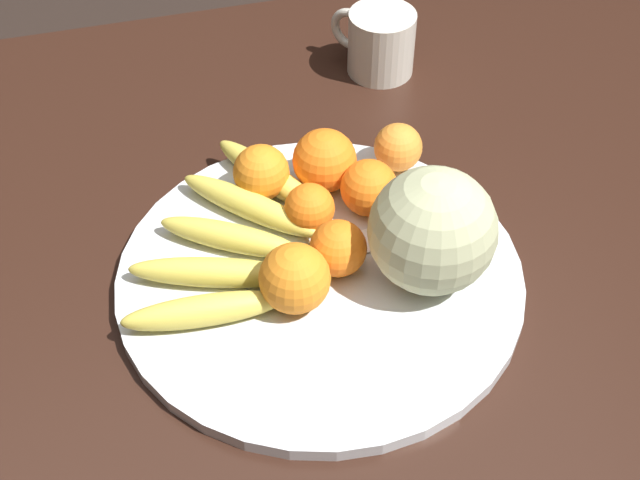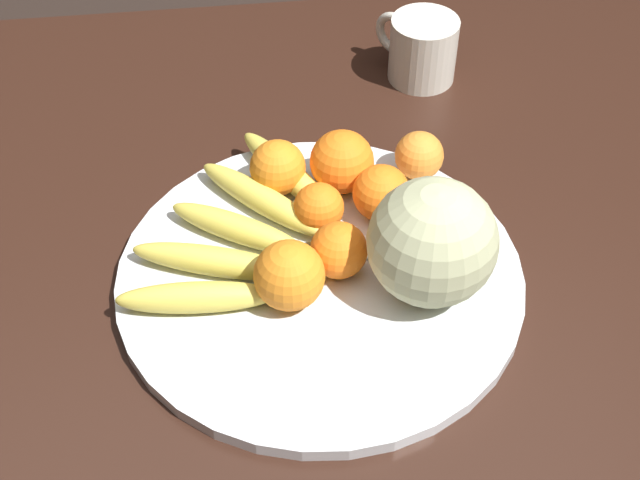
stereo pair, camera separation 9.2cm
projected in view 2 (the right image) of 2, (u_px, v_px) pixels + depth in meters
kitchen_table at (324, 312)px, 1.04m from camera, size 1.68×1.10×0.76m
fruit_bowl at (320, 277)px, 0.96m from camera, size 0.44×0.44×0.02m
melon at (432, 242)px, 0.89m from camera, size 0.13×0.13×0.13m
banana_bunch at (242, 230)px, 0.97m from camera, size 0.25×0.29×0.03m
orange_front_left at (342, 162)px, 1.02m from camera, size 0.07×0.07×0.07m
orange_front_right at (419, 156)px, 1.04m from camera, size 0.06×0.06×0.06m
orange_mid_center at (339, 250)px, 0.93m from camera, size 0.06×0.06×0.06m
orange_back_left at (381, 193)px, 0.99m from camera, size 0.07×0.07×0.07m
orange_back_right at (319, 208)px, 0.98m from camera, size 0.06×0.06×0.06m
orange_top_small at (278, 168)px, 1.02m from camera, size 0.07×0.07×0.07m
orange_side_extra at (289, 275)px, 0.90m from camera, size 0.07×0.07×0.07m
produce_tag at (406, 241)px, 0.98m from camera, size 0.10×0.04×0.00m
ceramic_mug at (421, 49)px, 1.20m from camera, size 0.10×0.11×0.09m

